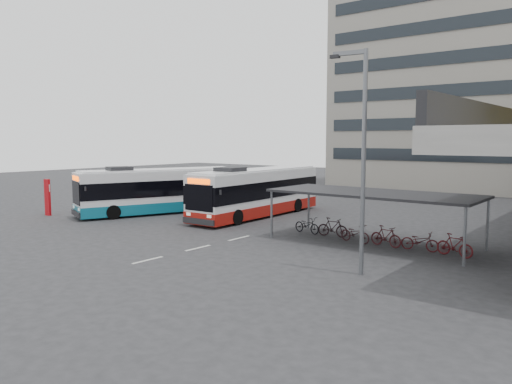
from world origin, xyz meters
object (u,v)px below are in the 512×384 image
Objects in this scene: bus_main at (257,193)px; lamp_post at (361,148)px; pedestrian at (191,204)px; bus_teal at (160,191)px.

lamp_post is at bearing -39.13° from bus_main.
bus_main is at bearing 2.92° from pedestrian.
pedestrian is 0.23× the size of lamp_post.
bus_main is 6.08× the size of pedestrian.
bus_teal is at bearing -155.18° from bus_main.
bus_main reaches higher than pedestrian.
bus_teal is at bearing 155.41° from lamp_post.
bus_main is 1.38× the size of lamp_post.
bus_main is at bearing 136.48° from lamp_post.
pedestrian is at bearing 152.99° from lamp_post.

